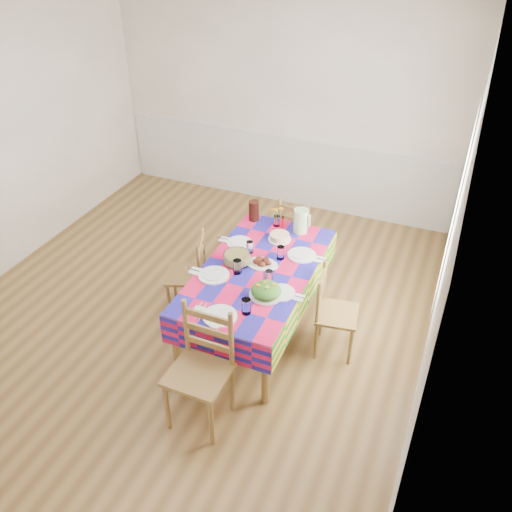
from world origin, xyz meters
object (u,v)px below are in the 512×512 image
(meat_platter, at_px, (262,263))
(chair_near, at_px, (201,370))
(green_pitcher, at_px, (301,221))
(chair_right, at_px, (333,313))
(dining_table, at_px, (258,275))
(chair_far, at_px, (297,233))
(tea_pitcher, at_px, (254,211))
(chair_left, at_px, (190,274))

(meat_platter, xyz_separation_m, chair_near, (-0.01, -1.21, -0.23))
(meat_platter, height_order, chair_near, chair_near)
(green_pitcher, relative_size, chair_right, 0.29)
(green_pitcher, xyz_separation_m, chair_right, (0.58, -0.76, -0.41))
(dining_table, relative_size, chair_near, 1.79)
(meat_platter, xyz_separation_m, green_pitcher, (0.14, 0.68, 0.10))
(green_pitcher, relative_size, chair_far, 0.29)
(tea_pitcher, distance_m, chair_left, 0.93)
(green_pitcher, xyz_separation_m, chair_near, (-0.15, -1.89, -0.33))
(dining_table, height_order, tea_pitcher, tea_pitcher)
(meat_platter, distance_m, chair_right, 0.78)
(green_pitcher, height_order, chair_far, green_pitcher)
(meat_platter, height_order, tea_pitcher, tea_pitcher)
(meat_platter, xyz_separation_m, chair_right, (0.71, -0.07, -0.31))
(chair_near, xyz_separation_m, chair_right, (0.72, 1.13, -0.08))
(chair_near, bearing_deg, dining_table, 90.86)
(tea_pitcher, bearing_deg, chair_right, -35.93)
(tea_pitcher, bearing_deg, chair_far, 44.22)
(chair_left, bearing_deg, tea_pitcher, 134.84)
(meat_platter, height_order, chair_right, chair_right)
(chair_left, bearing_deg, green_pitcher, 109.65)
(dining_table, xyz_separation_m, green_pitcher, (0.15, 0.75, 0.20))
(dining_table, xyz_separation_m, chair_near, (0.00, -1.14, -0.13))
(tea_pitcher, relative_size, chair_right, 0.25)
(chair_right, bearing_deg, meat_platter, 75.40)
(chair_near, distance_m, chair_far, 2.28)
(chair_near, height_order, chair_left, chair_near)
(green_pitcher, bearing_deg, chair_left, -139.89)
(green_pitcher, height_order, chair_left, green_pitcher)
(meat_platter, relative_size, green_pitcher, 1.19)
(tea_pitcher, bearing_deg, meat_platter, -61.93)
(chair_near, distance_m, chair_left, 1.36)
(chair_right, bearing_deg, dining_table, 80.90)
(dining_table, xyz_separation_m, chair_right, (0.73, -0.01, -0.21))
(chair_near, height_order, chair_far, chair_near)
(meat_platter, distance_m, green_pitcher, 0.70)
(meat_platter, height_order, green_pitcher, green_pitcher)
(dining_table, bearing_deg, chair_left, 178.89)
(chair_near, height_order, chair_right, chair_near)
(chair_far, height_order, chair_right, chair_far)
(dining_table, distance_m, chair_far, 1.16)
(green_pitcher, xyz_separation_m, chair_left, (-0.88, -0.74, -0.40))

